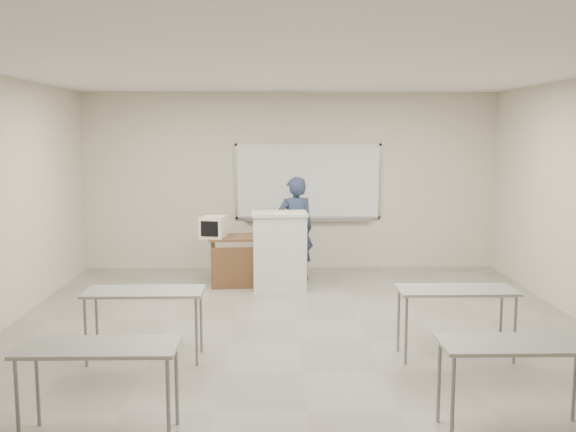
{
  "coord_description": "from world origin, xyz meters",
  "views": [
    {
      "loc": [
        -0.26,
        -6.9,
        2.32
      ],
      "look_at": [
        -0.08,
        2.2,
        1.14
      ],
      "focal_mm": 40.0,
      "sensor_mm": 36.0,
      "label": 1
    }
  ],
  "objects_px": {
    "whiteboard": "(308,182)",
    "podium": "(279,250)",
    "laptop": "(277,231)",
    "crt_monitor": "(214,227)",
    "keyboard": "(290,212)",
    "presenter": "(295,229)",
    "mouse": "(287,237)",
    "instructor_desk": "(251,252)"
  },
  "relations": [
    {
      "from": "crt_monitor",
      "to": "laptop",
      "type": "bearing_deg",
      "value": 29.65
    },
    {
      "from": "mouse",
      "to": "presenter",
      "type": "height_order",
      "value": "presenter"
    },
    {
      "from": "podium",
      "to": "crt_monitor",
      "type": "bearing_deg",
      "value": 167.17
    },
    {
      "from": "podium",
      "to": "presenter",
      "type": "relative_size",
      "value": 0.7
    },
    {
      "from": "laptop",
      "to": "keyboard",
      "type": "bearing_deg",
      "value": -94.32
    },
    {
      "from": "podium",
      "to": "presenter",
      "type": "xyz_separation_m",
      "value": [
        0.25,
        0.56,
        0.24
      ]
    },
    {
      "from": "whiteboard",
      "to": "podium",
      "type": "height_order",
      "value": "whiteboard"
    },
    {
      "from": "keyboard",
      "to": "presenter",
      "type": "xyz_separation_m",
      "value": [
        0.1,
        0.68,
        -0.35
      ]
    },
    {
      "from": "laptop",
      "to": "presenter",
      "type": "bearing_deg",
      "value": -2.77
    },
    {
      "from": "whiteboard",
      "to": "presenter",
      "type": "xyz_separation_m",
      "value": [
        -0.25,
        -0.91,
        -0.66
      ]
    },
    {
      "from": "instructor_desk",
      "to": "mouse",
      "type": "xyz_separation_m",
      "value": [
        0.55,
        -0.09,
        0.25
      ]
    },
    {
      "from": "whiteboard",
      "to": "crt_monitor",
      "type": "relative_size",
      "value": 6.18
    },
    {
      "from": "whiteboard",
      "to": "keyboard",
      "type": "height_order",
      "value": "whiteboard"
    },
    {
      "from": "crt_monitor",
      "to": "keyboard",
      "type": "relative_size",
      "value": 0.84
    },
    {
      "from": "podium",
      "to": "mouse",
      "type": "height_order",
      "value": "podium"
    },
    {
      "from": "whiteboard",
      "to": "keyboard",
      "type": "distance_m",
      "value": 1.66
    },
    {
      "from": "whiteboard",
      "to": "instructor_desk",
      "type": "bearing_deg",
      "value": -126.4
    },
    {
      "from": "podium",
      "to": "presenter",
      "type": "distance_m",
      "value": 0.66
    },
    {
      "from": "laptop",
      "to": "crt_monitor",
      "type": "bearing_deg",
      "value": 174.45
    },
    {
      "from": "mouse",
      "to": "presenter",
      "type": "distance_m",
      "value": 0.48
    },
    {
      "from": "laptop",
      "to": "keyboard",
      "type": "distance_m",
      "value": 0.71
    },
    {
      "from": "podium",
      "to": "presenter",
      "type": "height_order",
      "value": "presenter"
    },
    {
      "from": "whiteboard",
      "to": "instructor_desk",
      "type": "height_order",
      "value": "whiteboard"
    },
    {
      "from": "whiteboard",
      "to": "presenter",
      "type": "bearing_deg",
      "value": -105.45
    },
    {
      "from": "keyboard",
      "to": "mouse",
      "type": "bearing_deg",
      "value": 104.64
    },
    {
      "from": "laptop",
      "to": "mouse",
      "type": "xyz_separation_m",
      "value": [
        0.15,
        -0.36,
        -0.04
      ]
    },
    {
      "from": "whiteboard",
      "to": "instructor_desk",
      "type": "relative_size",
      "value": 1.93
    },
    {
      "from": "whiteboard",
      "to": "podium",
      "type": "distance_m",
      "value": 1.79
    },
    {
      "from": "podium",
      "to": "keyboard",
      "type": "relative_size",
      "value": 2.42
    },
    {
      "from": "whiteboard",
      "to": "laptop",
      "type": "bearing_deg",
      "value": -118.07
    },
    {
      "from": "keyboard",
      "to": "presenter",
      "type": "bearing_deg",
      "value": 87.44
    },
    {
      "from": "instructor_desk",
      "to": "keyboard",
      "type": "distance_m",
      "value": 0.93
    },
    {
      "from": "presenter",
      "to": "podium",
      "type": "bearing_deg",
      "value": 50.83
    },
    {
      "from": "whiteboard",
      "to": "mouse",
      "type": "height_order",
      "value": "whiteboard"
    },
    {
      "from": "presenter",
      "to": "keyboard",
      "type": "bearing_deg",
      "value": 66.44
    },
    {
      "from": "whiteboard",
      "to": "laptop",
      "type": "height_order",
      "value": "whiteboard"
    },
    {
      "from": "mouse",
      "to": "presenter",
      "type": "xyz_separation_m",
      "value": [
        0.14,
        0.45,
        0.05
      ]
    },
    {
      "from": "crt_monitor",
      "to": "whiteboard",
      "type": "bearing_deg",
      "value": 54.07
    },
    {
      "from": "laptop",
      "to": "presenter",
      "type": "relative_size",
      "value": 0.2
    },
    {
      "from": "instructor_desk",
      "to": "presenter",
      "type": "bearing_deg",
      "value": 22.82
    },
    {
      "from": "podium",
      "to": "whiteboard",
      "type": "bearing_deg",
      "value": 68.9
    },
    {
      "from": "podium",
      "to": "crt_monitor",
      "type": "distance_m",
      "value": 1.06
    }
  ]
}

